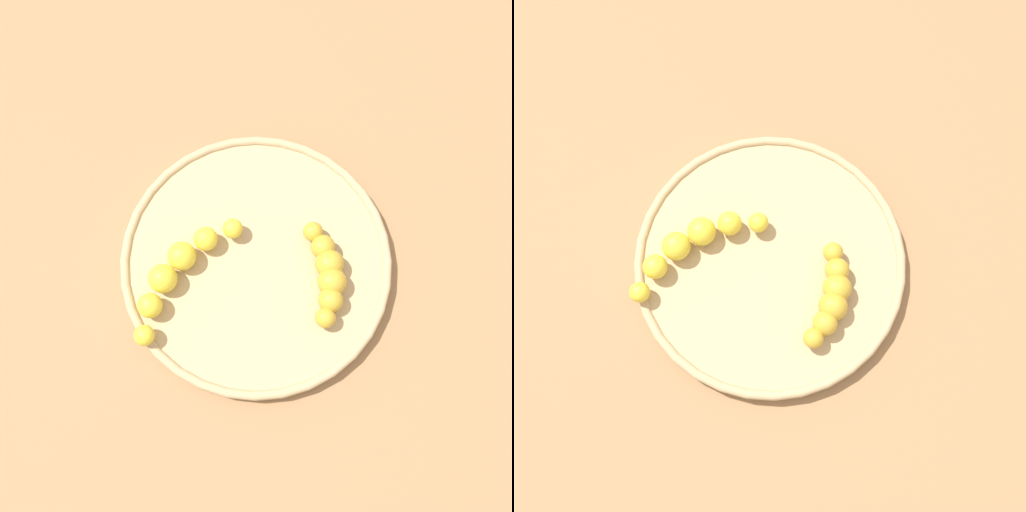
# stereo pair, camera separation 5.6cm
# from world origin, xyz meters

# --- Properties ---
(ground_plane) EXTENTS (2.40, 2.40, 0.00)m
(ground_plane) POSITION_xyz_m (0.00, 0.00, 0.00)
(ground_plane) COLOR #936D47
(fruit_bowl) EXTENTS (0.29, 0.29, 0.02)m
(fruit_bowl) POSITION_xyz_m (0.00, 0.00, 0.01)
(fruit_bowl) COLOR tan
(fruit_bowl) RESTS_ON ground_plane
(banana_spotted) EXTENTS (0.05, 0.11, 0.03)m
(banana_spotted) POSITION_xyz_m (0.08, -0.00, 0.03)
(banana_spotted) COLOR gold
(banana_spotted) RESTS_ON fruit_bowl
(banana_yellow) EXTENTS (0.09, 0.15, 0.03)m
(banana_yellow) POSITION_xyz_m (-0.08, -0.03, 0.03)
(banana_yellow) COLOR yellow
(banana_yellow) RESTS_ON fruit_bowl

